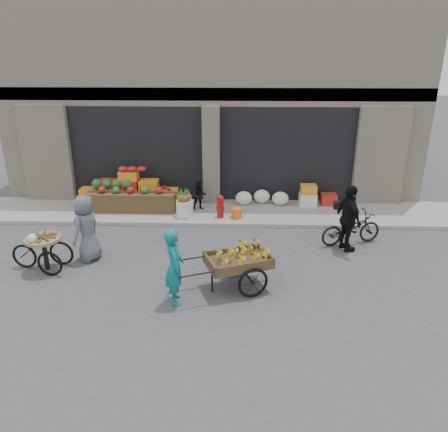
{
  "coord_description": "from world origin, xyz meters",
  "views": [
    {
      "loc": [
        0.88,
        -8.89,
        5.04
      ],
      "look_at": [
        0.54,
        1.14,
        1.1
      ],
      "focal_mm": 35.0,
      "sensor_mm": 36.0,
      "label": 1
    }
  ],
  "objects_px": {
    "tricycle_cart": "(44,248)",
    "cyclist": "(349,219)",
    "seated_person": "(199,196)",
    "banana_cart": "(236,259)",
    "orange_bucket": "(237,213)",
    "pineapple_bin": "(185,208)",
    "vendor_grey": "(87,228)",
    "fire_hydrant": "(220,205)",
    "vendor_woman": "(174,267)",
    "bicycle": "(351,228)"
  },
  "relations": [
    {
      "from": "fire_hydrant",
      "to": "vendor_grey",
      "type": "xyz_separation_m",
      "value": [
        -3.18,
        -2.7,
        0.34
      ]
    },
    {
      "from": "seated_person",
      "to": "cyclist",
      "type": "relative_size",
      "value": 0.52
    },
    {
      "from": "seated_person",
      "to": "bicycle",
      "type": "distance_m",
      "value": 4.82
    },
    {
      "from": "banana_cart",
      "to": "bicycle",
      "type": "bearing_deg",
      "value": 16.81
    },
    {
      "from": "banana_cart",
      "to": "pineapple_bin",
      "type": "bearing_deg",
      "value": 90.37
    },
    {
      "from": "vendor_grey",
      "to": "pineapple_bin",
      "type": "bearing_deg",
      "value": 162.08
    },
    {
      "from": "orange_bucket",
      "to": "cyclist",
      "type": "xyz_separation_m",
      "value": [
        2.88,
        -1.9,
        0.62
      ]
    },
    {
      "from": "fire_hydrant",
      "to": "vendor_woman",
      "type": "bearing_deg",
      "value": -99.3
    },
    {
      "from": "vendor_grey",
      "to": "cyclist",
      "type": "distance_m",
      "value": 6.61
    },
    {
      "from": "pineapple_bin",
      "to": "vendor_grey",
      "type": "relative_size",
      "value": 0.31
    },
    {
      "from": "seated_person",
      "to": "vendor_woman",
      "type": "relative_size",
      "value": 0.56
    },
    {
      "from": "fire_hydrant",
      "to": "orange_bucket",
      "type": "relative_size",
      "value": 2.22
    },
    {
      "from": "tricycle_cart",
      "to": "vendor_grey",
      "type": "height_order",
      "value": "vendor_grey"
    },
    {
      "from": "vendor_woman",
      "to": "tricycle_cart",
      "type": "height_order",
      "value": "vendor_woman"
    },
    {
      "from": "pineapple_bin",
      "to": "cyclist",
      "type": "relative_size",
      "value": 0.29
    },
    {
      "from": "fire_hydrant",
      "to": "vendor_woman",
      "type": "relative_size",
      "value": 0.43
    },
    {
      "from": "fire_hydrant",
      "to": "tricycle_cart",
      "type": "distance_m",
      "value": 5.2
    },
    {
      "from": "bicycle",
      "to": "vendor_woman",
      "type": "bearing_deg",
      "value": 107.77
    },
    {
      "from": "seated_person",
      "to": "tricycle_cart",
      "type": "distance_m",
      "value": 5.15
    },
    {
      "from": "orange_bucket",
      "to": "vendor_woman",
      "type": "bearing_deg",
      "value": -105.44
    },
    {
      "from": "banana_cart",
      "to": "tricycle_cart",
      "type": "bearing_deg",
      "value": 149.75
    },
    {
      "from": "cyclist",
      "to": "vendor_grey",
      "type": "bearing_deg",
      "value": 79.39
    },
    {
      "from": "vendor_grey",
      "to": "cyclist",
      "type": "bearing_deg",
      "value": 115.73
    },
    {
      "from": "seated_person",
      "to": "tricycle_cart",
      "type": "relative_size",
      "value": 0.64
    },
    {
      "from": "cyclist",
      "to": "seated_person",
      "type": "bearing_deg",
      "value": 40.38
    },
    {
      "from": "seated_person",
      "to": "banana_cart",
      "type": "relative_size",
      "value": 0.37
    },
    {
      "from": "vendor_woman",
      "to": "vendor_grey",
      "type": "relative_size",
      "value": 0.97
    },
    {
      "from": "pineapple_bin",
      "to": "banana_cart",
      "type": "relative_size",
      "value": 0.21
    },
    {
      "from": "fire_hydrant",
      "to": "orange_bucket",
      "type": "distance_m",
      "value": 0.55
    },
    {
      "from": "fire_hydrant",
      "to": "tricycle_cart",
      "type": "xyz_separation_m",
      "value": [
        -4.04,
        -3.26,
        0.06
      ]
    },
    {
      "from": "fire_hydrant",
      "to": "vendor_woman",
      "type": "height_order",
      "value": "vendor_woman"
    },
    {
      "from": "vendor_woman",
      "to": "banana_cart",
      "type": "bearing_deg",
      "value": -78.56
    },
    {
      "from": "fire_hydrant",
      "to": "vendor_woman",
      "type": "distance_m",
      "value": 4.64
    },
    {
      "from": "pineapple_bin",
      "to": "seated_person",
      "type": "bearing_deg",
      "value": 56.31
    },
    {
      "from": "orange_bucket",
      "to": "vendor_grey",
      "type": "distance_m",
      "value": 4.57
    },
    {
      "from": "vendor_woman",
      "to": "bicycle",
      "type": "xyz_separation_m",
      "value": [
        4.33,
        3.03,
        -0.37
      ]
    },
    {
      "from": "fire_hydrant",
      "to": "seated_person",
      "type": "bearing_deg",
      "value": 137.12
    },
    {
      "from": "tricycle_cart",
      "to": "orange_bucket",
      "type": "bearing_deg",
      "value": 41.14
    },
    {
      "from": "fire_hydrant",
      "to": "seated_person",
      "type": "xyz_separation_m",
      "value": [
        -0.7,
        0.65,
        0.08
      ]
    },
    {
      "from": "seated_person",
      "to": "cyclist",
      "type": "xyz_separation_m",
      "value": [
        4.08,
        -2.6,
        0.3
      ]
    },
    {
      "from": "seated_person",
      "to": "cyclist",
      "type": "distance_m",
      "value": 4.85
    },
    {
      "from": "fire_hydrant",
      "to": "bicycle",
      "type": "relative_size",
      "value": 0.41
    },
    {
      "from": "seated_person",
      "to": "fire_hydrant",
      "type": "bearing_deg",
      "value": -52.88
    },
    {
      "from": "vendor_woman",
      "to": "bicycle",
      "type": "bearing_deg",
      "value": -69.22
    },
    {
      "from": "cyclist",
      "to": "bicycle",
      "type": "bearing_deg",
      "value": -43.73
    },
    {
      "from": "tricycle_cart",
      "to": "banana_cart",
      "type": "bearing_deg",
      "value": -2.95
    },
    {
      "from": "bicycle",
      "to": "seated_person",
      "type": "bearing_deg",
      "value": 45.69
    },
    {
      "from": "bicycle",
      "to": "cyclist",
      "type": "relative_size",
      "value": 0.97
    },
    {
      "from": "vendor_woman",
      "to": "vendor_grey",
      "type": "height_order",
      "value": "vendor_grey"
    },
    {
      "from": "tricycle_cart",
      "to": "cyclist",
      "type": "distance_m",
      "value": 7.55
    }
  ]
}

